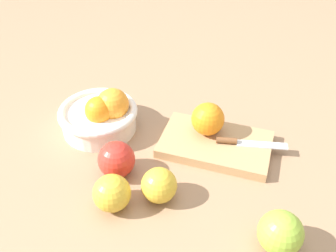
{
  "coord_description": "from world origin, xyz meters",
  "views": [
    {
      "loc": [
        0.07,
        -0.61,
        0.58
      ],
      "look_at": [
        0.02,
        0.06,
        0.04
      ],
      "focal_mm": 41.1,
      "sensor_mm": 36.0,
      "label": 1
    }
  ],
  "objects_px": {
    "orange_on_board": "(208,119)",
    "apple_front_right": "(280,233)",
    "bowl": "(101,115)",
    "cutting_board": "(215,144)",
    "apple_front_left": "(116,160)",
    "apple_front_left_2": "(112,193)",
    "apple_front_center": "(159,185)",
    "knife": "(242,142)"
  },
  "relations": [
    {
      "from": "orange_on_board",
      "to": "apple_front_right",
      "type": "bearing_deg",
      "value": -66.32
    },
    {
      "from": "apple_front_left",
      "to": "apple_front_left_2",
      "type": "distance_m",
      "value": 0.09
    },
    {
      "from": "cutting_board",
      "to": "apple_front_center",
      "type": "height_order",
      "value": "apple_front_center"
    },
    {
      "from": "bowl",
      "to": "orange_on_board",
      "type": "height_order",
      "value": "bowl"
    },
    {
      "from": "cutting_board",
      "to": "apple_front_center",
      "type": "bearing_deg",
      "value": -126.23
    },
    {
      "from": "knife",
      "to": "apple_front_right",
      "type": "bearing_deg",
      "value": -79.34
    },
    {
      "from": "orange_on_board",
      "to": "apple_front_left",
      "type": "bearing_deg",
      "value": -146.6
    },
    {
      "from": "orange_on_board",
      "to": "apple_front_left_2",
      "type": "height_order",
      "value": "orange_on_board"
    },
    {
      "from": "bowl",
      "to": "cutting_board",
      "type": "distance_m",
      "value": 0.27
    },
    {
      "from": "orange_on_board",
      "to": "knife",
      "type": "height_order",
      "value": "orange_on_board"
    },
    {
      "from": "knife",
      "to": "apple_front_left_2",
      "type": "xyz_separation_m",
      "value": [
        -0.25,
        -0.17,
        0.01
      ]
    },
    {
      "from": "bowl",
      "to": "apple_front_left",
      "type": "bearing_deg",
      "value": -66.34
    },
    {
      "from": "apple_front_left",
      "to": "bowl",
      "type": "bearing_deg",
      "value": 113.66
    },
    {
      "from": "cutting_board",
      "to": "apple_front_right",
      "type": "relative_size",
      "value": 3.11
    },
    {
      "from": "bowl",
      "to": "cutting_board",
      "type": "bearing_deg",
      "value": -10.62
    },
    {
      "from": "bowl",
      "to": "apple_front_left_2",
      "type": "relative_size",
      "value": 2.55
    },
    {
      "from": "knife",
      "to": "apple_front_left",
      "type": "relative_size",
      "value": 2.03
    },
    {
      "from": "cutting_board",
      "to": "apple_front_left",
      "type": "bearing_deg",
      "value": -155.62
    },
    {
      "from": "apple_front_left",
      "to": "apple_front_center",
      "type": "height_order",
      "value": "apple_front_left"
    },
    {
      "from": "apple_front_left",
      "to": "apple_front_left_2",
      "type": "bearing_deg",
      "value": -85.47
    },
    {
      "from": "bowl",
      "to": "apple_front_left",
      "type": "distance_m",
      "value": 0.16
    },
    {
      "from": "knife",
      "to": "apple_front_left",
      "type": "xyz_separation_m",
      "value": [
        -0.26,
        -0.09,
        0.01
      ]
    },
    {
      "from": "orange_on_board",
      "to": "knife",
      "type": "bearing_deg",
      "value": -25.24
    },
    {
      "from": "bowl",
      "to": "apple_front_right",
      "type": "xyz_separation_m",
      "value": [
        0.37,
        -0.3,
        -0.0
      ]
    },
    {
      "from": "apple_front_left",
      "to": "apple_front_left_2",
      "type": "xyz_separation_m",
      "value": [
        0.01,
        -0.09,
        -0.0
      ]
    },
    {
      "from": "apple_front_left_2",
      "to": "apple_front_center",
      "type": "height_order",
      "value": "apple_front_left_2"
    },
    {
      "from": "apple_front_left",
      "to": "apple_front_left_2",
      "type": "height_order",
      "value": "apple_front_left"
    },
    {
      "from": "apple_front_left_2",
      "to": "apple_front_center",
      "type": "relative_size",
      "value": 1.04
    },
    {
      "from": "apple_front_center",
      "to": "cutting_board",
      "type": "bearing_deg",
      "value": 53.77
    },
    {
      "from": "apple_front_center",
      "to": "bowl",
      "type": "bearing_deg",
      "value": 127.44
    },
    {
      "from": "apple_front_right",
      "to": "apple_front_center",
      "type": "distance_m",
      "value": 0.23
    },
    {
      "from": "orange_on_board",
      "to": "apple_front_left_2",
      "type": "xyz_separation_m",
      "value": [
        -0.18,
        -0.21,
        -0.02
      ]
    },
    {
      "from": "cutting_board",
      "to": "apple_front_right",
      "type": "xyz_separation_m",
      "value": [
        0.1,
        -0.25,
        0.03
      ]
    },
    {
      "from": "apple_front_center",
      "to": "knife",
      "type": "bearing_deg",
      "value": 41.01
    },
    {
      "from": "knife",
      "to": "cutting_board",
      "type": "bearing_deg",
      "value": 173.23
    },
    {
      "from": "cutting_board",
      "to": "apple_front_center",
      "type": "distance_m",
      "value": 0.19
    },
    {
      "from": "apple_front_left",
      "to": "knife",
      "type": "bearing_deg",
      "value": 18.27
    },
    {
      "from": "apple_front_center",
      "to": "apple_front_left",
      "type": "bearing_deg",
      "value": 147.1
    },
    {
      "from": "apple_front_right",
      "to": "apple_front_center",
      "type": "bearing_deg",
      "value": 156.11
    },
    {
      "from": "cutting_board",
      "to": "knife",
      "type": "bearing_deg",
      "value": -6.77
    },
    {
      "from": "bowl",
      "to": "apple_front_center",
      "type": "distance_m",
      "value": 0.26
    },
    {
      "from": "apple_front_right",
      "to": "apple_front_center",
      "type": "height_order",
      "value": "apple_front_right"
    }
  ]
}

